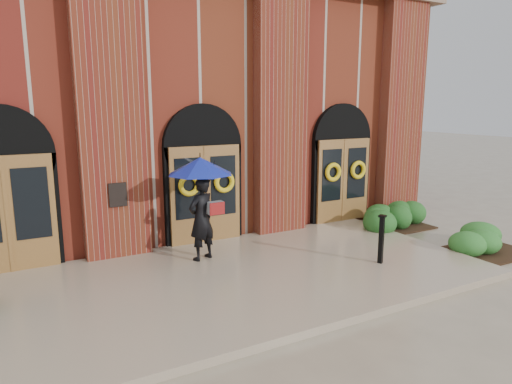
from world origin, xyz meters
TOP-DOWN VIEW (x-y plane):
  - ground at (0.00, 0.00)m, footprint 90.00×90.00m
  - landing at (0.00, 0.15)m, footprint 10.00×5.30m
  - church_building at (0.00, 8.78)m, footprint 16.20×12.53m
  - man_with_umbrella at (-0.62, 1.45)m, footprint 1.92×1.92m
  - metal_post at (2.80, -0.73)m, footprint 0.20×0.20m
  - hedge_wall_right at (5.33, 1.59)m, footprint 2.66×1.06m
  - hedge_front_right at (6.15, -1.13)m, footprint 1.60×1.37m

SIDE VIEW (x-z plane):
  - ground at x=0.00m, z-range 0.00..0.00m
  - landing at x=0.00m, z-range 0.00..0.15m
  - hedge_front_right at x=6.15m, z-range 0.00..0.57m
  - hedge_wall_right at x=5.33m, z-range 0.00..0.68m
  - metal_post at x=2.80m, z-range 0.18..1.29m
  - man_with_umbrella at x=-0.62m, z-range 0.62..3.00m
  - church_building at x=0.00m, z-range 0.00..7.00m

